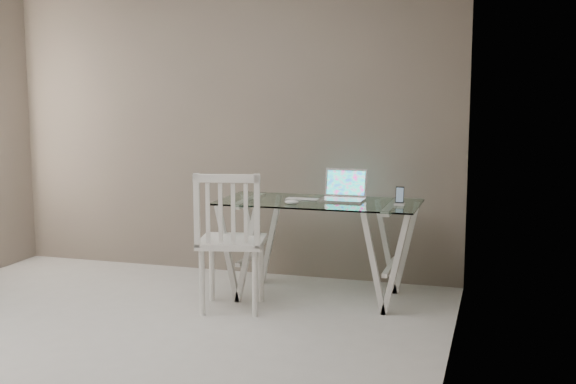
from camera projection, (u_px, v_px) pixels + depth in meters
The scene contains 7 objects.
room at pixel (71, 64), 4.01m from camera, with size 4.50×4.52×2.71m.
desk at pixel (318, 248), 5.46m from camera, with size 1.50×0.70×0.75m.
chair at pixel (230, 235), 5.09m from camera, with size 0.55×0.55×1.01m.
laptop at pixel (344, 193), 5.48m from camera, with size 0.33×0.28×0.23m.
keyboard at pixel (302, 199), 5.49m from camera, with size 0.26×0.11×0.01m, color silver.
mouse at pixel (292, 202), 5.27m from camera, with size 0.10×0.06×0.03m, color silver.
phone_dock at pixel (400, 200), 5.21m from camera, with size 0.07×0.07×0.14m.
Camera 1 is at (2.27, -3.54, 1.56)m, focal length 45.00 mm.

